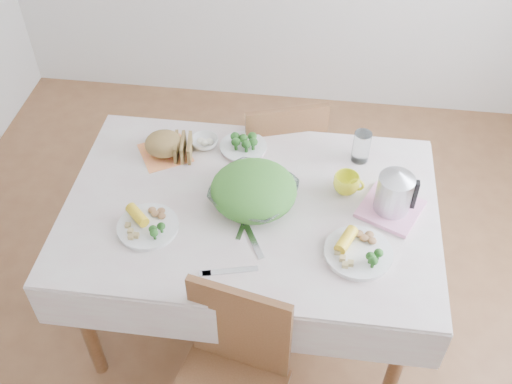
# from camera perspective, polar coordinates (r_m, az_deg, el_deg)

# --- Properties ---
(floor) EXTENTS (3.60, 3.60, 0.00)m
(floor) POSITION_cam_1_polar(r_m,az_deg,el_deg) (3.01, -0.43, -11.30)
(floor) COLOR brown
(floor) RESTS_ON ground
(dining_table) EXTENTS (1.40, 0.90, 0.75)m
(dining_table) POSITION_cam_1_polar(r_m,az_deg,el_deg) (2.71, -0.48, -6.91)
(dining_table) COLOR brown
(dining_table) RESTS_ON floor
(tablecloth) EXTENTS (1.50, 1.00, 0.01)m
(tablecloth) POSITION_cam_1_polar(r_m,az_deg,el_deg) (2.42, -0.53, -1.36)
(tablecloth) COLOR beige
(tablecloth) RESTS_ON dining_table
(chair_far) EXTENTS (0.51, 0.51, 0.89)m
(chair_far) POSITION_cam_1_polar(r_m,az_deg,el_deg) (3.09, 1.99, 3.59)
(chair_far) COLOR brown
(chair_far) RESTS_ON floor
(salad_bowl) EXTENTS (0.43, 0.43, 0.08)m
(salad_bowl) POSITION_cam_1_polar(r_m,az_deg,el_deg) (2.40, -0.23, -0.23)
(salad_bowl) COLOR white
(salad_bowl) RESTS_ON tablecloth
(dinner_plate_left) EXTENTS (0.32, 0.32, 0.02)m
(dinner_plate_left) POSITION_cam_1_polar(r_m,az_deg,el_deg) (2.36, -10.25, -3.27)
(dinner_plate_left) COLOR white
(dinner_plate_left) RESTS_ON tablecloth
(dinner_plate_right) EXTENTS (0.36, 0.36, 0.02)m
(dinner_plate_right) POSITION_cam_1_polar(r_m,az_deg,el_deg) (2.27, 9.71, -5.74)
(dinner_plate_right) COLOR white
(dinner_plate_right) RESTS_ON tablecloth
(broccoli_plate) EXTENTS (0.25, 0.25, 0.02)m
(broccoli_plate) POSITION_cam_1_polar(r_m,az_deg,el_deg) (2.66, -1.22, 4.31)
(broccoli_plate) COLOR beige
(broccoli_plate) RESTS_ON tablecloth
(napkin) EXTENTS (0.28, 0.28, 0.00)m
(napkin) POSITION_cam_1_polar(r_m,az_deg,el_deg) (2.67, -8.64, 3.72)
(napkin) COLOR #FB8F4B
(napkin) RESTS_ON tablecloth
(bread_loaf) EXTENTS (0.21, 0.21, 0.10)m
(bread_loaf) POSITION_cam_1_polar(r_m,az_deg,el_deg) (2.64, -8.77, 4.63)
(bread_loaf) COLOR brown
(bread_loaf) RESTS_ON napkin
(fruit_bowl) EXTENTS (0.15, 0.15, 0.04)m
(fruit_bowl) POSITION_cam_1_polar(r_m,az_deg,el_deg) (2.68, -4.92, 4.76)
(fruit_bowl) COLOR white
(fruit_bowl) RESTS_ON tablecloth
(yellow_mug) EXTENTS (0.13, 0.13, 0.09)m
(yellow_mug) POSITION_cam_1_polar(r_m,az_deg,el_deg) (2.47, 8.59, 0.80)
(yellow_mug) COLOR #FEFF28
(yellow_mug) RESTS_ON tablecloth
(glass_tumbler) EXTENTS (0.09, 0.09, 0.14)m
(glass_tumbler) POSITION_cam_1_polar(r_m,az_deg,el_deg) (2.61, 9.98, 4.15)
(glass_tumbler) COLOR white
(glass_tumbler) RESTS_ON tablecloth
(pink_tray) EXTENTS (0.29, 0.29, 0.02)m
(pink_tray) POSITION_cam_1_polar(r_m,az_deg,el_deg) (2.45, 12.68, -1.58)
(pink_tray) COLOR pink
(pink_tray) RESTS_ON tablecloth
(electric_kettle) EXTENTS (0.16, 0.16, 0.20)m
(electric_kettle) POSITION_cam_1_polar(r_m,az_deg,el_deg) (2.37, 13.10, 0.29)
(electric_kettle) COLOR #B2B5BA
(electric_kettle) RESTS_ON pink_tray
(fork_left) EXTENTS (0.12, 0.20, 0.00)m
(fork_left) POSITION_cam_1_polar(r_m,az_deg,el_deg) (2.30, -0.37, -4.44)
(fork_left) COLOR silver
(fork_left) RESTS_ON tablecloth
(fork_right) EXTENTS (0.04, 0.17, 0.00)m
(fork_right) POSITION_cam_1_polar(r_m,az_deg,el_deg) (2.35, -1.20, -3.08)
(fork_right) COLOR silver
(fork_right) RESTS_ON tablecloth
(knife) EXTENTS (0.20, 0.07, 0.00)m
(knife) POSITION_cam_1_polar(r_m,az_deg,el_deg) (2.20, -2.48, -7.52)
(knife) COLOR silver
(knife) RESTS_ON tablecloth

